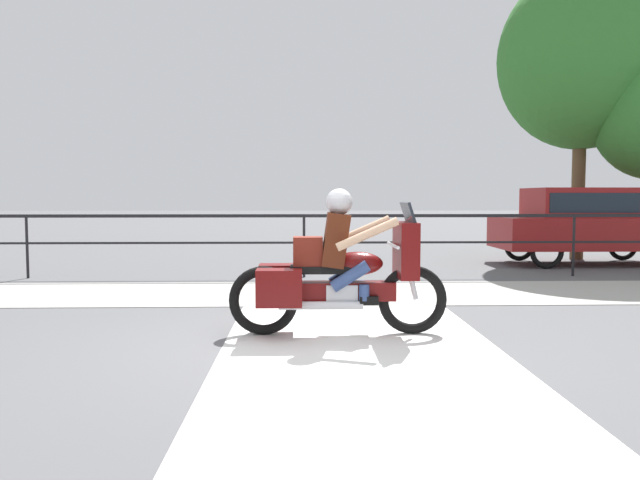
% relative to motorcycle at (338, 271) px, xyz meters
% --- Properties ---
extents(ground_plane, '(120.00, 120.00, 0.00)m').
position_rel_motorcycle_xyz_m(ground_plane, '(-0.35, -0.49, -0.70)').
color(ground_plane, '#565659').
extents(sidewalk_band, '(44.00, 2.40, 0.01)m').
position_rel_motorcycle_xyz_m(sidewalk_band, '(-0.35, 2.91, -0.69)').
color(sidewalk_band, '#A8A59E').
rests_on(sidewalk_band, ground).
extents(crosswalk_band, '(2.75, 6.00, 0.01)m').
position_rel_motorcycle_xyz_m(crosswalk_band, '(0.18, -0.69, -0.69)').
color(crosswalk_band, silver).
rests_on(crosswalk_band, ground).
extents(fence_railing, '(36.00, 0.05, 1.18)m').
position_rel_motorcycle_xyz_m(fence_railing, '(-0.35, 4.86, 0.23)').
color(fence_railing, black).
rests_on(fence_railing, ground).
extents(motorcycle, '(2.39, 0.76, 1.59)m').
position_rel_motorcycle_xyz_m(motorcycle, '(0.00, 0.00, 0.00)').
color(motorcycle, black).
rests_on(motorcycle, ground).
extents(parked_car, '(3.98, 1.78, 1.69)m').
position_rel_motorcycle_xyz_m(parked_car, '(5.87, 6.87, 0.26)').
color(parked_car, maroon).
rests_on(parked_car, ground).
extents(tree_behind_sign, '(3.89, 3.89, 6.91)m').
position_rel_motorcycle_xyz_m(tree_behind_sign, '(6.25, 8.06, 4.06)').
color(tree_behind_sign, brown).
rests_on(tree_behind_sign, ground).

